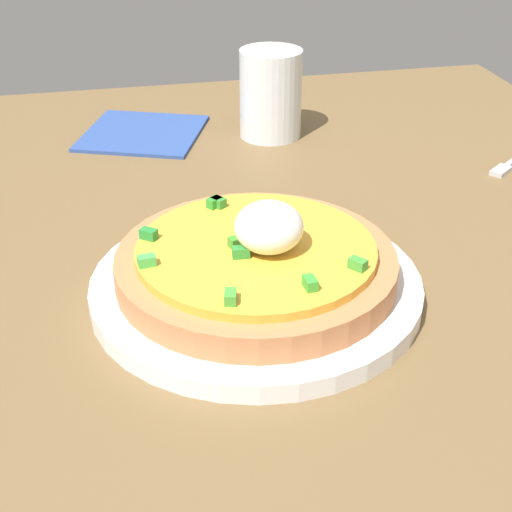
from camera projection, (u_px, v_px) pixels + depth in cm
name	position (u px, v px, depth cm)	size (l,w,h in cm)	color
dining_table	(309.00, 253.00, 66.82)	(96.31, 80.90, 2.25)	brown
plate	(256.00, 286.00, 58.59)	(25.88, 25.88, 1.55)	white
pizza	(257.00, 260.00, 57.34)	(21.73, 21.73, 6.70)	#C17949
cup_near	(271.00, 98.00, 86.41)	(7.23, 7.23, 10.12)	silver
napkin	(143.00, 133.00, 88.74)	(13.29, 13.29, 0.40)	#2E4B91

